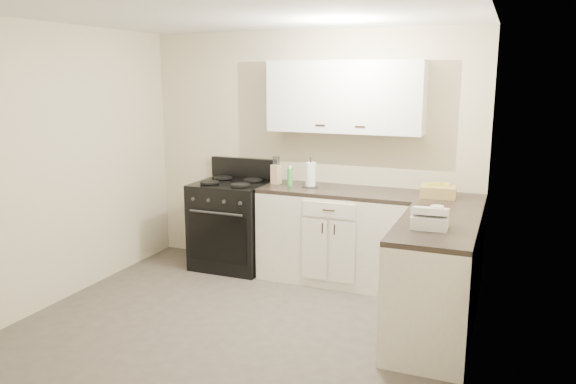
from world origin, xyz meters
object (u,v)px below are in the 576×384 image
at_px(countertop_grill, 430,221).
at_px(wicker_basket, 438,192).
at_px(knife_block, 276,174).
at_px(paper_towel, 311,175).
at_px(stove, 232,225).

bearing_deg(countertop_grill, wicker_basket, 90.92).
relative_size(knife_block, paper_towel, 0.79).
height_order(paper_towel, countertop_grill, paper_towel).
height_order(stove, paper_towel, paper_towel).
height_order(knife_block, countertop_grill, knife_block).
relative_size(stove, knife_block, 4.72).
relative_size(knife_block, countertop_grill, 0.76).
xyz_separation_m(stove, paper_towel, (0.88, 0.05, 0.60)).
relative_size(knife_block, wicker_basket, 0.63).
bearing_deg(wicker_basket, stove, -179.64).
xyz_separation_m(stove, knife_block, (0.49, 0.08, 0.58)).
bearing_deg(wicker_basket, paper_towel, 178.40).
height_order(wicker_basket, countertop_grill, wicker_basket).
relative_size(paper_towel, wicker_basket, 0.79).
bearing_deg(countertop_grill, stove, 150.91).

